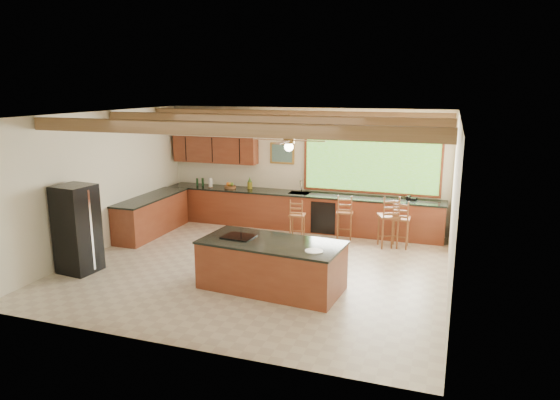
% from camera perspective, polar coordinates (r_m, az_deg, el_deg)
% --- Properties ---
extents(ground, '(7.20, 7.20, 0.00)m').
position_cam_1_polar(ground, '(10.01, -2.67, -7.67)').
color(ground, beige).
rests_on(ground, ground).
extents(room_shell, '(7.27, 6.54, 3.02)m').
position_cam_1_polar(room_shell, '(10.13, -2.34, 5.50)').
color(room_shell, white).
rests_on(room_shell, ground).
extents(counter_run, '(7.12, 3.10, 1.23)m').
position_cam_1_polar(counter_run, '(12.40, -1.96, -1.35)').
color(counter_run, brown).
rests_on(counter_run, ground).
extents(island, '(2.59, 1.39, 0.89)m').
position_cam_1_polar(island, '(8.86, -0.98, -7.43)').
color(island, brown).
rests_on(island, ground).
extents(refrigerator, '(0.73, 0.71, 1.70)m').
position_cam_1_polar(refrigerator, '(10.30, -22.18, -3.08)').
color(refrigerator, black).
rests_on(refrigerator, ground).
extents(bar_stool_a, '(0.39, 0.39, 0.98)m').
position_cam_1_polar(bar_stool_a, '(11.56, 1.90, -1.82)').
color(bar_stool_a, brown).
rests_on(bar_stool_a, ground).
extents(bar_stool_b, '(0.56, 0.56, 1.18)m').
position_cam_1_polar(bar_stool_b, '(11.22, 12.27, -1.93)').
color(bar_stool_b, brown).
rests_on(bar_stool_b, ground).
extents(bar_stool_c, '(0.43, 0.43, 1.07)m').
position_cam_1_polar(bar_stool_c, '(11.69, 7.37, -1.49)').
color(bar_stool_c, brown).
rests_on(bar_stool_c, ground).
extents(bar_stool_d, '(0.40, 0.40, 1.11)m').
position_cam_1_polar(bar_stool_d, '(11.26, 13.61, -2.18)').
color(bar_stool_d, brown).
rests_on(bar_stool_d, ground).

